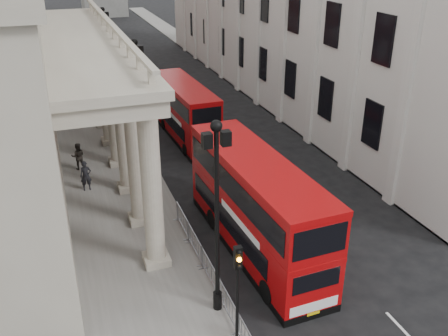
# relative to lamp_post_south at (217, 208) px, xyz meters

# --- Properties ---
(sidewalk_west) EXTENTS (6.00, 140.00, 0.12)m
(sidewalk_west) POSITION_rel_lamp_post_south_xyz_m (-2.40, 26.00, -4.85)
(sidewalk_west) COLOR slate
(sidewalk_west) RESTS_ON ground
(sidewalk_east) EXTENTS (3.00, 140.00, 0.12)m
(sidewalk_east) POSITION_rel_lamp_post_south_xyz_m (14.10, 26.00, -4.85)
(sidewalk_east) COLOR slate
(sidewalk_east) RESTS_ON ground
(kerb) EXTENTS (0.20, 140.00, 0.14)m
(kerb) POSITION_rel_lamp_post_south_xyz_m (0.55, 26.00, -4.84)
(kerb) COLOR slate
(kerb) RESTS_ON ground
(lamp_post_south) EXTENTS (1.05, 0.44, 8.32)m
(lamp_post_south) POSITION_rel_lamp_post_south_xyz_m (0.00, 0.00, 0.00)
(lamp_post_south) COLOR black
(lamp_post_south) RESTS_ON sidewalk_west
(lamp_post_mid) EXTENTS (1.05, 0.44, 8.32)m
(lamp_post_mid) POSITION_rel_lamp_post_south_xyz_m (0.00, 16.00, 0.00)
(lamp_post_mid) COLOR black
(lamp_post_mid) RESTS_ON sidewalk_west
(lamp_post_north) EXTENTS (1.05, 0.44, 8.32)m
(lamp_post_north) POSITION_rel_lamp_post_south_xyz_m (0.00, 32.00, 0.00)
(lamp_post_north) COLOR black
(lamp_post_north) RESTS_ON sidewalk_west
(traffic_light) EXTENTS (0.28, 0.33, 4.30)m
(traffic_light) POSITION_rel_lamp_post_south_xyz_m (0.10, -2.02, -1.80)
(traffic_light) COLOR black
(traffic_light) RESTS_ON sidewalk_west
(crowd_barriers) EXTENTS (0.50, 18.75, 1.10)m
(crowd_barriers) POSITION_rel_lamp_post_south_xyz_m (0.25, -1.77, -4.24)
(crowd_barriers) COLOR gray
(crowd_barriers) RESTS_ON sidewalk_west
(bus_near) EXTENTS (3.21, 11.32, 4.84)m
(bus_near) POSITION_rel_lamp_post_south_xyz_m (3.24, 3.72, -2.38)
(bus_near) COLOR #A50709
(bus_near) RESTS_ON ground
(bus_far) EXTENTS (2.77, 9.95, 4.26)m
(bus_far) POSITION_rel_lamp_post_south_xyz_m (4.04, 19.48, -2.69)
(bus_far) COLOR #B5080A
(bus_far) RESTS_ON ground
(pedestrian_a) EXTENTS (0.70, 0.48, 1.87)m
(pedestrian_a) POSITION_rel_lamp_post_south_xyz_m (-4.07, 12.80, -3.86)
(pedestrian_a) COLOR black
(pedestrian_a) RESTS_ON sidewalk_west
(pedestrian_b) EXTENTS (0.94, 0.76, 1.83)m
(pedestrian_b) POSITION_rel_lamp_post_south_xyz_m (-4.26, 16.05, -3.87)
(pedestrian_b) COLOR black
(pedestrian_b) RESTS_ON sidewalk_west
(pedestrian_c) EXTENTS (0.95, 0.64, 1.88)m
(pedestrian_c) POSITION_rel_lamp_post_south_xyz_m (-1.23, 18.12, -3.85)
(pedestrian_c) COLOR black
(pedestrian_c) RESTS_ON sidewalk_west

